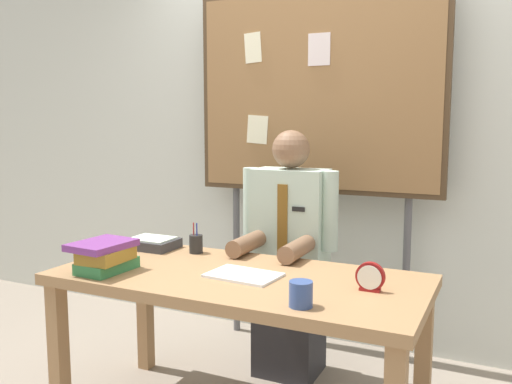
% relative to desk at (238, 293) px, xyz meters
% --- Properties ---
extents(back_wall, '(6.40, 0.08, 2.70)m').
position_rel_desk_xyz_m(back_wall, '(0.00, 1.23, 0.70)').
color(back_wall, silver).
rests_on(back_wall, ground_plane).
extents(desk, '(1.66, 0.77, 0.73)m').
position_rel_desk_xyz_m(desk, '(0.00, 0.00, 0.00)').
color(desk, '#9E754C').
rests_on(desk, ground_plane).
extents(person, '(0.55, 0.56, 1.37)m').
position_rel_desk_xyz_m(person, '(0.00, 0.62, -0.01)').
color(person, '#2D2D33').
rests_on(person, ground_plane).
extents(bulletin_board, '(1.53, 0.09, 2.20)m').
position_rel_desk_xyz_m(bulletin_board, '(-0.00, 1.02, 0.92)').
color(bulletin_board, '#4C3823').
rests_on(bulletin_board, ground_plane).
extents(book_stack, '(0.23, 0.30, 0.14)m').
position_rel_desk_xyz_m(book_stack, '(-0.56, -0.22, 0.16)').
color(book_stack, '#337F47').
rests_on(book_stack, desk).
extents(open_notebook, '(0.33, 0.24, 0.01)m').
position_rel_desk_xyz_m(open_notebook, '(0.04, -0.02, 0.09)').
color(open_notebook, white).
rests_on(open_notebook, desk).
extents(desk_clock, '(0.12, 0.04, 0.12)m').
position_rel_desk_xyz_m(desk_clock, '(0.59, 0.02, 0.14)').
color(desk_clock, maroon).
rests_on(desk_clock, desk).
extents(coffee_mug, '(0.09, 0.09, 0.10)m').
position_rel_desk_xyz_m(coffee_mug, '(0.41, -0.28, 0.14)').
color(coffee_mug, '#334C8C').
rests_on(coffee_mug, desk).
extents(pen_holder, '(0.07, 0.07, 0.16)m').
position_rel_desk_xyz_m(pen_holder, '(-0.38, 0.26, 0.14)').
color(pen_holder, '#262626').
rests_on(pen_holder, desk).
extents(paper_tray, '(0.26, 0.20, 0.06)m').
position_rel_desk_xyz_m(paper_tray, '(-0.65, 0.25, 0.12)').
color(paper_tray, '#333338').
rests_on(paper_tray, desk).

